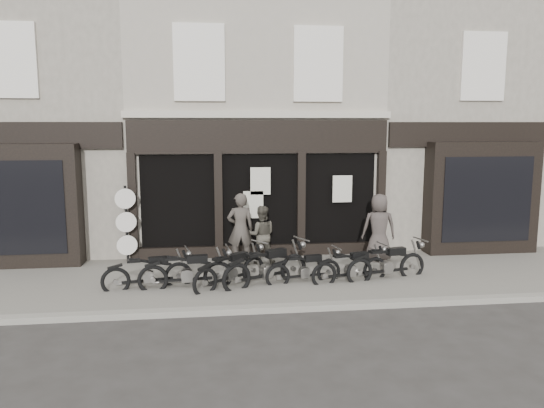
{
  "coord_description": "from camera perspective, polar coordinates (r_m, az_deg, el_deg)",
  "views": [
    {
      "loc": [
        -1.44,
        -11.55,
        3.82
      ],
      "look_at": [
        0.17,
        1.6,
        1.79
      ],
      "focal_mm": 35.0,
      "sensor_mm": 36.0,
      "label": 1
    }
  ],
  "objects": [
    {
      "name": "ground_plane",
      "position": [
        12.25,
        0.12,
        -9.47
      ],
      "size": [
        90.0,
        90.0,
        0.0
      ],
      "primitive_type": "plane",
      "color": "#2D2B28",
      "rests_on": "ground"
    },
    {
      "name": "man_right",
      "position": [
        14.55,
        11.43,
        -2.5
      ],
      "size": [
        0.97,
        0.7,
        1.84
      ],
      "primitive_type": "imported",
      "rotation": [
        0.0,
        0.0,
        3.0
      ],
      "color": "#423B37",
      "rests_on": "pavement"
    },
    {
      "name": "man_centre",
      "position": [
        14.04,
        -1.15,
        -3.32
      ],
      "size": [
        0.8,
        0.65,
        1.55
      ],
      "primitive_type": "imported",
      "rotation": [
        0.0,
        0.0,
        3.06
      ],
      "color": "#433F36",
      "rests_on": "pavement"
    },
    {
      "name": "man_left",
      "position": [
        13.89,
        -3.42,
        -2.71
      ],
      "size": [
        0.7,
        0.46,
        1.91
      ],
      "primitive_type": "imported",
      "rotation": [
        0.0,
        0.0,
        3.15
      ],
      "color": "#413B35",
      "rests_on": "pavement"
    },
    {
      "name": "kerb",
      "position": [
        11.05,
        0.94,
        -11.15
      ],
      "size": [
        30.0,
        0.25,
        0.13
      ],
      "primitive_type": "cube",
      "color": "gray",
      "rests_on": "ground_plane"
    },
    {
      "name": "motorcycle_2",
      "position": [
        12.34,
        -4.43,
        -7.4
      ],
      "size": [
        1.8,
        1.5,
        1.01
      ],
      "rotation": [
        0.0,
        0.0,
        0.66
      ],
      "color": "black",
      "rests_on": "ground"
    },
    {
      "name": "motorcycle_3",
      "position": [
        12.4,
        -0.55,
        -7.15
      ],
      "size": [
        2.11,
        1.27,
        1.09
      ],
      "rotation": [
        0.0,
        0.0,
        0.45
      ],
      "color": "black",
      "rests_on": "ground"
    },
    {
      "name": "motorcycle_4",
      "position": [
        12.59,
        3.53,
        -7.27
      ],
      "size": [
        1.87,
        0.64,
        0.9
      ],
      "rotation": [
        0.0,
        0.0,
        0.19
      ],
      "color": "black",
      "rests_on": "ground"
    },
    {
      "name": "motorcycle_0",
      "position": [
        12.45,
        -13.12,
        -7.52
      ],
      "size": [
        2.03,
        0.7,
        0.98
      ],
      "rotation": [
        0.0,
        0.0,
        0.2
      ],
      "color": "black",
      "rests_on": "ground"
    },
    {
      "name": "neighbour_left",
      "position": [
        18.12,
        -22.99,
        8.71
      ],
      "size": [
        5.6,
        6.73,
        8.34
      ],
      "color": "#9E9585",
      "rests_on": "ground"
    },
    {
      "name": "pavement",
      "position": [
        13.08,
        -0.38,
        -8.0
      ],
      "size": [
        30.0,
        4.2,
        0.12
      ],
      "primitive_type": "cube",
      "color": "slate",
      "rests_on": "ground_plane"
    },
    {
      "name": "central_building",
      "position": [
        17.56,
        -2.32,
        9.54
      ],
      "size": [
        7.3,
        6.22,
        8.34
      ],
      "color": "#A59C8E",
      "rests_on": "ground"
    },
    {
      "name": "advert_sign_post",
      "position": [
        14.5,
        -15.38,
        -2.54
      ],
      "size": [
        0.53,
        0.34,
        2.2
      ],
      "rotation": [
        0.0,
        0.0,
        0.26
      ],
      "color": "black",
      "rests_on": "ground"
    },
    {
      "name": "motorcycle_6",
      "position": [
        13.12,
        12.29,
        -6.57
      ],
      "size": [
        2.11,
        0.8,
        1.03
      ],
      "rotation": [
        0.0,
        0.0,
        0.23
      ],
      "color": "black",
      "rests_on": "ground"
    },
    {
      "name": "motorcycle_5",
      "position": [
        12.77,
        8.49,
        -7.02
      ],
      "size": [
        1.96,
        0.75,
        0.95
      ],
      "rotation": [
        0.0,
        0.0,
        0.23
      ],
      "color": "black",
      "rests_on": "ground"
    },
    {
      "name": "neighbour_right",
      "position": [
        19.11,
        17.29,
        8.97
      ],
      "size": [
        5.6,
        6.73,
        8.34
      ],
      "color": "#9E9585",
      "rests_on": "ground"
    },
    {
      "name": "motorcycle_1",
      "position": [
        12.29,
        -9.11,
        -7.52
      ],
      "size": [
        2.15,
        0.59,
        1.03
      ],
      "rotation": [
        0.0,
        0.0,
        0.1
      ],
      "color": "black",
      "rests_on": "ground"
    }
  ]
}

